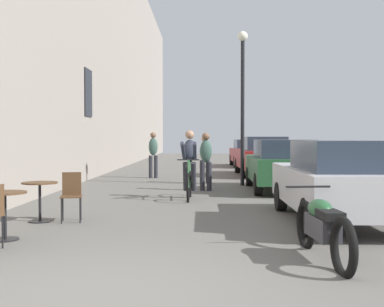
# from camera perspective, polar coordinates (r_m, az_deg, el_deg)

# --- Properties ---
(ground_plane) EXTENTS (88.00, 88.00, 0.00)m
(ground_plane) POSITION_cam_1_polar(r_m,az_deg,el_deg) (5.12, -9.40, -15.51)
(ground_plane) COLOR #5B5954
(building_facade_left) EXTENTS (0.54, 68.00, 11.94)m
(building_facade_left) POSITION_cam_1_polar(r_m,az_deg,el_deg) (19.81, -12.00, 14.73)
(building_facade_left) COLOR gray
(building_facade_left) RESTS_ON ground_plane
(cafe_table_near) EXTENTS (0.64, 0.64, 0.72)m
(cafe_table_near) POSITION_cam_1_polar(r_m,az_deg,el_deg) (7.99, -20.47, -5.51)
(cafe_table_near) COLOR black
(cafe_table_near) RESTS_ON ground_plane
(cafe_table_mid) EXTENTS (0.64, 0.64, 0.72)m
(cafe_table_mid) POSITION_cam_1_polar(r_m,az_deg,el_deg) (9.51, -16.89, -4.33)
(cafe_table_mid) COLOR black
(cafe_table_mid) RESTS_ON ground_plane
(cafe_chair_mid_toward_street) EXTENTS (0.45, 0.45, 0.89)m
(cafe_chair_mid_toward_street) POSITION_cam_1_polar(r_m,az_deg,el_deg) (9.43, -13.51, -4.38)
(cafe_chair_mid_toward_street) COLOR black
(cafe_chair_mid_toward_street) RESTS_ON ground_plane
(cyclist_on_bicycle) EXTENTS (0.52, 1.76, 1.74)m
(cyclist_on_bicycle) POSITION_cam_1_polar(r_m,az_deg,el_deg) (12.53, -0.29, -1.47)
(cyclist_on_bicycle) COLOR black
(cyclist_on_bicycle) RESTS_ON ground_plane
(pedestrian_near) EXTENTS (0.34, 0.24, 1.67)m
(pedestrian_near) POSITION_cam_1_polar(r_m,az_deg,el_deg) (14.43, 1.58, -0.52)
(pedestrian_near) COLOR #26262D
(pedestrian_near) RESTS_ON ground_plane
(pedestrian_mid) EXTENTS (0.35, 0.25, 1.59)m
(pedestrian_mid) POSITION_cam_1_polar(r_m,az_deg,el_deg) (16.77, 1.46, -0.35)
(pedestrian_mid) COLOR #26262D
(pedestrian_mid) RESTS_ON ground_plane
(pedestrian_far) EXTENTS (0.35, 0.26, 1.74)m
(pedestrian_far) POSITION_cam_1_polar(r_m,az_deg,el_deg) (19.08, -4.43, 0.15)
(pedestrian_far) COLOR #26262D
(pedestrian_far) RESTS_ON ground_plane
(street_lamp) EXTENTS (0.32, 0.32, 4.90)m
(street_lamp) POSITION_cam_1_polar(r_m,az_deg,el_deg) (16.16, 5.76, 7.41)
(street_lamp) COLOR black
(street_lamp) RESTS_ON ground_plane
(parked_car_nearest) EXTENTS (1.76, 4.15, 1.48)m
(parked_car_nearest) POSITION_cam_1_polar(r_m,az_deg,el_deg) (9.33, 16.24, -2.93)
(parked_car_nearest) COLOR #B7B7BC
(parked_car_nearest) RESTS_ON ground_plane
(parked_car_second) EXTENTS (1.79, 4.15, 1.47)m
(parked_car_second) POSITION_cam_1_polar(r_m,az_deg,el_deg) (14.64, 10.06, -1.21)
(parked_car_second) COLOR #23512D
(parked_car_second) RESTS_ON ground_plane
(parked_car_third) EXTENTS (1.95, 4.44, 1.57)m
(parked_car_third) POSITION_cam_1_polar(r_m,az_deg,el_deg) (20.43, 7.93, -0.22)
(parked_car_third) COLOR maroon
(parked_car_third) RESTS_ON ground_plane
(parked_car_fourth) EXTENTS (1.77, 4.06, 1.44)m
(parked_car_fourth) POSITION_cam_1_polar(r_m,az_deg,el_deg) (26.77, 6.36, 0.11)
(parked_car_fourth) COLOR maroon
(parked_car_fourth) RESTS_ON ground_plane
(parked_motorcycle) EXTENTS (0.62, 2.15, 0.92)m
(parked_motorcycle) POSITION_cam_1_polar(r_m,az_deg,el_deg) (6.55, 14.63, -8.09)
(parked_motorcycle) COLOR black
(parked_motorcycle) RESTS_ON ground_plane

